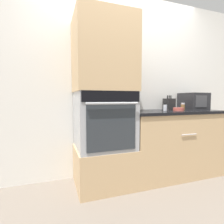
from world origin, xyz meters
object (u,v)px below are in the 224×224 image
wall_oven (104,120)px  condiment_jar_mid (165,107)px  bowl (178,109)px  condiment_jar_near (183,106)px  knife_block (169,104)px  microwave (193,101)px

wall_oven → condiment_jar_mid: bearing=-0.6°
wall_oven → bowl: bearing=-3.0°
condiment_jar_near → bowl: bearing=-147.3°
wall_oven → bowl: wall_oven is taller
knife_block → condiment_jar_near: 0.19m
knife_block → condiment_jar_mid: knife_block is taller
wall_oven → microwave: (1.45, 0.12, 0.22)m
knife_block → condiment_jar_near: bearing=-39.4°
microwave → knife_block: microwave is taller
microwave → condiment_jar_near: (-0.25, -0.07, -0.07)m
knife_block → wall_oven: bearing=-170.8°
bowl → condiment_jar_near: condiment_jar_near is taller
wall_oven → bowl: (1.03, -0.05, 0.11)m
condiment_jar_mid → wall_oven: bearing=179.4°
microwave → condiment_jar_near: 0.27m
microwave → knife_block: (-0.40, 0.05, -0.04)m
wall_oven → condiment_jar_mid: wall_oven is taller
wall_oven → condiment_jar_mid: size_ratio=6.29×
condiment_jar_mid → microwave: bearing=12.2°
bowl → condiment_jar_mid: condiment_jar_mid is taller
microwave → condiment_jar_mid: (-0.60, -0.13, -0.07)m
knife_block → condiment_jar_near: size_ratio=2.02×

